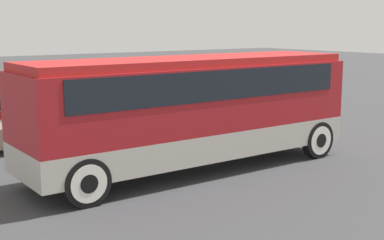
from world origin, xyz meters
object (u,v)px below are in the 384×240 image
(parked_car_mid, at_px, (154,102))
(parked_car_near, at_px, (51,125))
(tour_bus, at_px, (195,102))
(parked_car_far, at_px, (29,111))

(parked_car_mid, bearing_deg, parked_car_near, -156.95)
(tour_bus, xyz_separation_m, parked_car_mid, (3.61, 7.95, -1.21))
(tour_bus, relative_size, parked_car_far, 2.26)
(parked_car_near, bearing_deg, parked_car_mid, 23.05)
(tour_bus, distance_m, parked_car_mid, 8.82)
(parked_car_near, xyz_separation_m, parked_car_far, (0.39, 3.34, 0.01))
(tour_bus, bearing_deg, parked_car_far, 101.06)
(parked_car_mid, bearing_deg, parked_car_far, 170.42)
(tour_bus, height_order, parked_car_near, tour_bus)
(parked_car_near, relative_size, parked_car_mid, 0.91)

